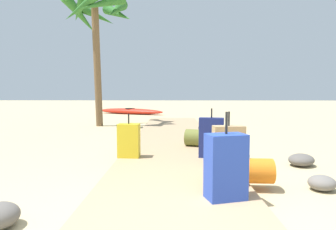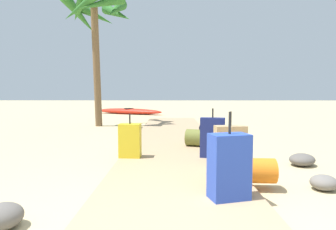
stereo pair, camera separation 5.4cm
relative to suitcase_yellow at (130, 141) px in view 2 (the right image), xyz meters
name	(u,v)px [view 2 (the right image)]	position (x,y,z in m)	size (l,w,h in m)	color
ground_plane	(173,149)	(0.70, 1.05, -0.35)	(60.00, 60.00, 0.00)	tan
boardwalk	(173,139)	(0.70, 2.01, -0.31)	(1.73, 9.66, 0.08)	tan
suitcase_yellow	(130,141)	(0.00, 0.00, 0.00)	(0.35, 0.22, 0.69)	gold
suitcase_tan	(230,147)	(1.44, -0.69, 0.03)	(0.43, 0.23, 0.78)	tan
suitcase_navy	(212,138)	(1.30, 0.00, 0.05)	(0.41, 0.23, 0.78)	navy
suitcase_blue	(229,166)	(1.21, -1.78, 0.05)	(0.42, 0.32, 0.85)	#2847B7
duffel_bag_olive	(203,138)	(1.26, 0.93, -0.11)	(0.71, 0.51, 0.43)	olive
duffel_bag_orange	(244,170)	(1.49, -1.28, -0.12)	(0.70, 0.32, 0.39)	orange
palm_tree_far_left	(97,18)	(-1.64, 4.67, 3.05)	(2.40, 2.32, 4.17)	brown
kayak	(129,111)	(-1.41, 9.83, -0.21)	(3.57, 2.06, 0.29)	red
rock_right_mid	(324,182)	(2.39, -1.29, -0.26)	(0.31, 0.29, 0.17)	slate
rock_left_mid	(2,216)	(-0.74, -2.26, -0.24)	(0.33, 0.33, 0.21)	#5B5651
rock_right_near	(302,160)	(2.64, -0.19, -0.26)	(0.36, 0.41, 0.18)	#5B5651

